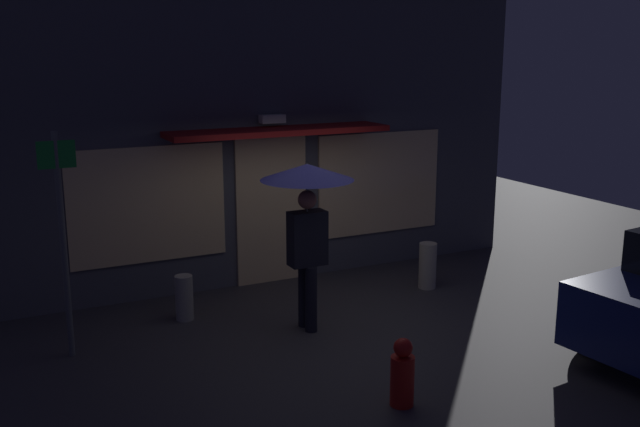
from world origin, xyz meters
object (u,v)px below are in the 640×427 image
(person_with_umbrella, at_px, (307,199))
(fire_hydrant, at_px, (402,374))
(sidewalk_bollard, at_px, (184,298))
(sidewalk_bollard_2, at_px, (428,266))
(street_sign_post, at_px, (62,233))

(person_with_umbrella, distance_m, fire_hydrant, 2.59)
(person_with_umbrella, xyz_separation_m, sidewalk_bollard, (-1.29, 0.99, -1.36))
(sidewalk_bollard, relative_size, sidewalk_bollard_2, 0.88)
(person_with_umbrella, bearing_deg, sidewalk_bollard, -37.85)
(person_with_umbrella, relative_size, street_sign_post, 0.81)
(sidewalk_bollard_2, bearing_deg, sidewalk_bollard, 174.36)
(fire_hydrant, bearing_deg, street_sign_post, 135.63)
(sidewalk_bollard, relative_size, fire_hydrant, 0.85)
(sidewalk_bollard, distance_m, sidewalk_bollard_2, 3.56)
(street_sign_post, height_order, sidewalk_bollard, street_sign_post)
(person_with_umbrella, distance_m, street_sign_post, 2.82)
(fire_hydrant, bearing_deg, sidewalk_bollard, 111.46)
(person_with_umbrella, height_order, sidewalk_bollard_2, person_with_umbrella)
(person_with_umbrella, bearing_deg, fire_hydrant, 88.96)
(sidewalk_bollard, bearing_deg, fire_hydrant, -68.54)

